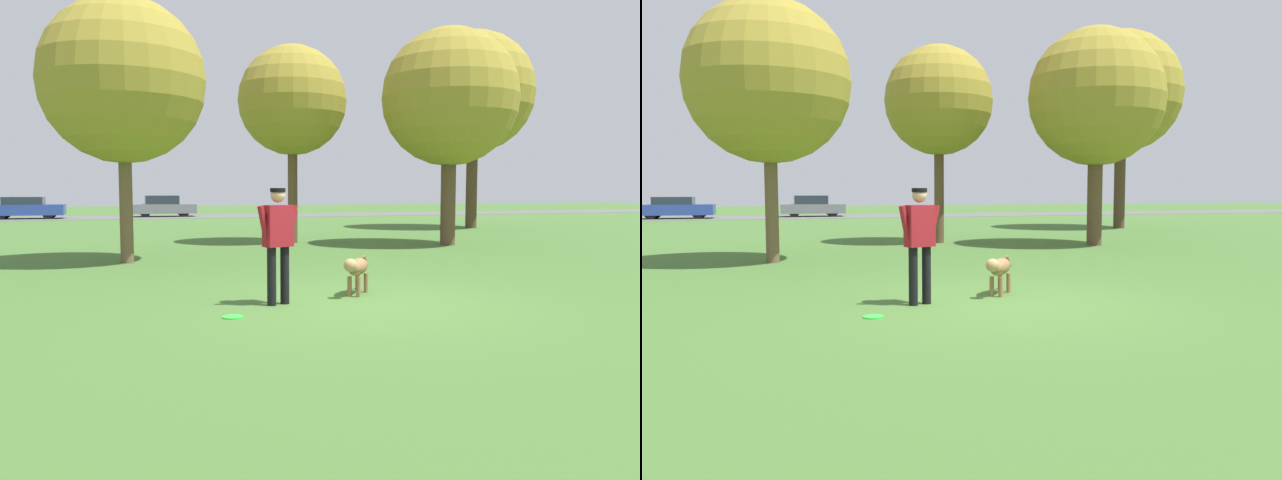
# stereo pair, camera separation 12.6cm
# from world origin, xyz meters

# --- Properties ---
(ground_plane) EXTENTS (120.00, 120.00, 0.00)m
(ground_plane) POSITION_xyz_m (0.00, 0.00, 0.00)
(ground_plane) COLOR #426B2D
(far_road_strip) EXTENTS (120.00, 6.00, 0.01)m
(far_road_strip) POSITION_xyz_m (0.00, 31.54, 0.01)
(far_road_strip) COLOR #5B5B59
(far_road_strip) RESTS_ON ground_plane
(person) EXTENTS (0.67, 0.34, 1.68)m
(person) POSITION_xyz_m (-1.14, 0.34, 0.99)
(person) COLOR black
(person) RESTS_ON ground_plane
(dog) EXTENTS (0.79, 0.99, 0.62)m
(dog) POSITION_xyz_m (0.25, 0.76, 0.42)
(dog) COLOR olive
(dog) RESTS_ON ground_plane
(frisbee) EXTENTS (0.27, 0.27, 0.02)m
(frisbee) POSITION_xyz_m (-1.93, -0.37, 0.01)
(frisbee) COLOR #33D838
(frisbee) RESTS_ON ground_plane
(tree_mid_center) EXTENTS (3.37, 3.37, 6.10)m
(tree_mid_center) POSITION_xyz_m (1.97, 10.51, 4.39)
(tree_mid_center) COLOR brown
(tree_mid_center) RESTS_ON ground_plane
(tree_far_right) EXTENTS (5.19, 5.19, 8.46)m
(tree_far_right) POSITION_xyz_m (11.48, 15.50, 5.84)
(tree_far_right) COLOR #4C3826
(tree_far_right) RESTS_ON ground_plane
(tree_near_left) EXTENTS (3.67, 3.67, 5.92)m
(tree_near_left) POSITION_xyz_m (-3.09, 6.47, 4.07)
(tree_near_left) COLOR brown
(tree_near_left) RESTS_ON ground_plane
(tree_near_right) EXTENTS (4.05, 4.05, 6.42)m
(tree_near_right) POSITION_xyz_m (6.18, 8.29, 4.37)
(tree_near_right) COLOR brown
(tree_near_right) RESTS_ON ground_plane
(parked_car_blue) EXTENTS (4.18, 1.87, 1.27)m
(parked_car_blue) POSITION_xyz_m (-8.17, 31.16, 0.64)
(parked_car_blue) COLOR #284293
(parked_car_blue) RESTS_ON ground_plane
(parked_car_grey) EXTENTS (3.91, 1.85, 1.32)m
(parked_car_grey) POSITION_xyz_m (-0.40, 31.81, 0.65)
(parked_car_grey) COLOR slate
(parked_car_grey) RESTS_ON ground_plane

